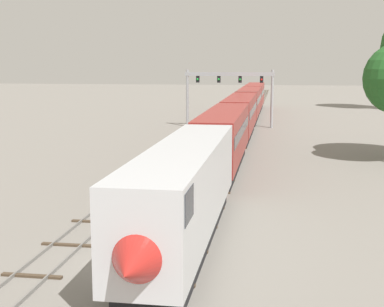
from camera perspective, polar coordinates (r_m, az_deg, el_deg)
ground_plane at (r=24.95m, az=-6.62°, el=-11.20°), size 400.00×400.00×0.00m
track_main at (r=83.07m, az=5.76°, el=3.25°), size 2.60×200.00×0.16m
track_near at (r=63.86m, az=-0.15°, el=1.50°), size 2.60×160.00×0.16m
passenger_train at (r=65.57m, az=4.97°, el=3.90°), size 3.04×98.11×4.80m
signal_gantry at (r=75.95m, az=3.84°, el=6.99°), size 12.10×0.49×7.78m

